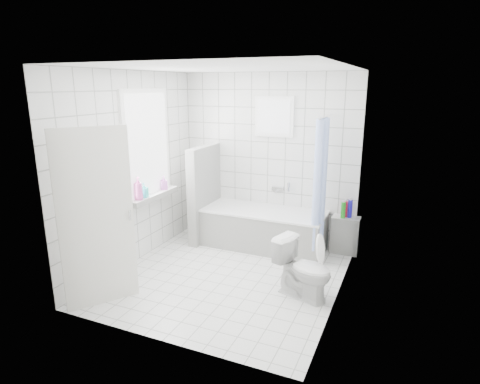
% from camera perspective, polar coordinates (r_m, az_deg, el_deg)
% --- Properties ---
extents(ground, '(3.00, 3.00, 0.00)m').
position_cam_1_polar(ground, '(5.34, -1.77, -11.82)').
color(ground, white).
rests_on(ground, ground).
extents(ceiling, '(3.00, 3.00, 0.00)m').
position_cam_1_polar(ceiling, '(4.77, -2.03, 17.27)').
color(ceiling, white).
rests_on(ceiling, ground).
extents(wall_back, '(2.80, 0.02, 2.60)m').
position_cam_1_polar(wall_back, '(6.26, 3.98, 4.74)').
color(wall_back, white).
rests_on(wall_back, ground).
extents(wall_front, '(2.80, 0.02, 2.60)m').
position_cam_1_polar(wall_front, '(3.65, -11.99, -3.07)').
color(wall_front, white).
rests_on(wall_front, ground).
extents(wall_left, '(0.02, 3.00, 2.60)m').
position_cam_1_polar(wall_left, '(5.63, -14.93, 3.10)').
color(wall_left, white).
rests_on(wall_left, ground).
extents(wall_right, '(0.02, 3.00, 2.60)m').
position_cam_1_polar(wall_right, '(4.50, 14.47, 0.22)').
color(wall_right, white).
rests_on(wall_right, ground).
extents(window_left, '(0.01, 0.90, 1.40)m').
position_cam_1_polar(window_left, '(5.78, -12.95, 6.56)').
color(window_left, white).
rests_on(window_left, wall_left).
extents(window_back, '(0.50, 0.01, 0.50)m').
position_cam_1_polar(window_back, '(6.10, 4.85, 10.62)').
color(window_back, white).
rests_on(window_back, wall_back).
extents(window_sill, '(0.18, 1.02, 0.08)m').
position_cam_1_polar(window_sill, '(5.91, -12.18, -0.57)').
color(window_sill, white).
rests_on(window_sill, wall_left).
extents(door, '(0.49, 0.68, 2.00)m').
position_cam_1_polar(door, '(4.62, -19.73, -3.69)').
color(door, silver).
rests_on(door, ground).
extents(bathtub, '(1.84, 0.77, 0.58)m').
position_cam_1_polar(bathtub, '(6.15, 3.39, -5.18)').
color(bathtub, white).
rests_on(bathtub, ground).
extents(partition_wall, '(0.15, 0.85, 1.50)m').
position_cam_1_polar(partition_wall, '(6.36, -5.07, -0.21)').
color(partition_wall, white).
rests_on(partition_wall, ground).
extents(tiled_ledge, '(0.40, 0.24, 0.55)m').
position_cam_1_polar(tiled_ledge, '(6.13, 14.73, -5.92)').
color(tiled_ledge, white).
rests_on(tiled_ledge, ground).
extents(toilet, '(0.77, 0.58, 0.70)m').
position_cam_1_polar(toilet, '(4.78, 9.04, -10.74)').
color(toilet, white).
rests_on(toilet, ground).
extents(curtain_rod, '(0.02, 0.80, 0.02)m').
position_cam_1_polar(curtain_rod, '(5.54, 12.11, 10.42)').
color(curtain_rod, silver).
rests_on(curtain_rod, wall_back).
extents(shower_curtain, '(0.14, 0.48, 1.78)m').
position_cam_1_polar(shower_curtain, '(5.55, 11.34, 1.04)').
color(shower_curtain, '#4E74E6').
rests_on(shower_curtain, curtain_rod).
extents(tub_faucet, '(0.18, 0.06, 0.06)m').
position_cam_1_polar(tub_faucet, '(6.26, 5.38, 0.49)').
color(tub_faucet, silver).
rests_on(tub_faucet, wall_back).
extents(sill_bottles, '(0.17, 0.76, 0.32)m').
position_cam_1_polar(sill_bottles, '(5.70, -13.32, 0.64)').
color(sill_bottles, '#EB5BB6').
rests_on(sill_bottles, window_sill).
extents(ledge_bottles, '(0.15, 0.13, 0.26)m').
position_cam_1_polar(ledge_bottles, '(5.99, 14.87, -2.40)').
color(ledge_bottles, '#F41C48').
rests_on(ledge_bottles, tiled_ledge).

